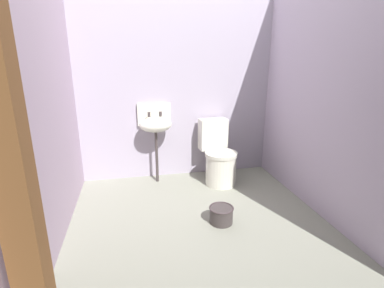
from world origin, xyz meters
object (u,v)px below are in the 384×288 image
wooden_door_post (6,140)px  toilet_near_wall (218,158)px  sink (155,124)px  bucket (221,214)px

wooden_door_post → toilet_near_wall: 2.66m
wooden_door_post → toilet_near_wall: wooden_door_post is taller
sink → bucket: (0.51, -1.14, -0.67)m
toilet_near_wall → bucket: toilet_near_wall is taller
wooden_door_post → toilet_near_wall: size_ratio=3.07×
sink → bucket: bearing=-65.7°
bucket → sink: bearing=114.3°
wooden_door_post → sink: wooden_door_post is taller
wooden_door_post → toilet_near_wall: (1.60, 1.94, -0.88)m
sink → bucket: sink is taller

